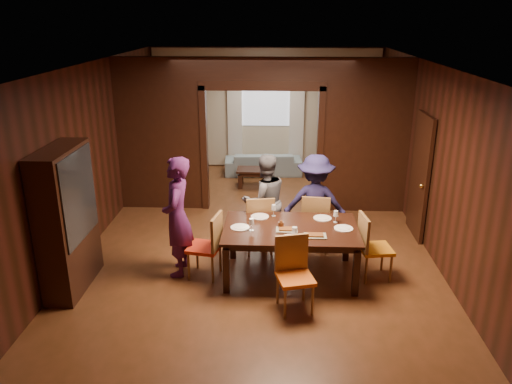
{
  "coord_description": "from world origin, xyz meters",
  "views": [
    {
      "loc": [
        0.3,
        -7.58,
        3.63
      ],
      "look_at": [
        -0.02,
        -0.4,
        1.05
      ],
      "focal_mm": 35.0,
      "sensor_mm": 36.0,
      "label": 1
    }
  ],
  "objects_px": {
    "person_grey": "(265,201)",
    "chair_near": "(295,276)",
    "person_navy": "(315,203)",
    "sofa": "(263,163)",
    "person_purple": "(177,217)",
    "chair_far_r": "(316,221)",
    "chair_left": "(204,245)",
    "chair_right": "(376,247)",
    "chair_far_l": "(259,223)",
    "coffee_table": "(255,178)",
    "hutch": "(67,220)",
    "dining_table": "(290,252)"
  },
  "relations": [
    {
      "from": "person_grey",
      "to": "dining_table",
      "type": "relative_size",
      "value": 0.82
    },
    {
      "from": "person_navy",
      "to": "chair_right",
      "type": "bearing_deg",
      "value": 135.76
    },
    {
      "from": "person_purple",
      "to": "chair_near",
      "type": "xyz_separation_m",
      "value": [
        1.67,
        -0.92,
        -0.4
      ]
    },
    {
      "from": "chair_far_l",
      "to": "chair_far_r",
      "type": "relative_size",
      "value": 1.0
    },
    {
      "from": "chair_right",
      "to": "chair_near",
      "type": "height_order",
      "value": "same"
    },
    {
      "from": "person_grey",
      "to": "chair_near",
      "type": "bearing_deg",
      "value": 82.36
    },
    {
      "from": "person_navy",
      "to": "person_grey",
      "type": "bearing_deg",
      "value": -0.06
    },
    {
      "from": "person_navy",
      "to": "sofa",
      "type": "xyz_separation_m",
      "value": [
        -0.94,
        3.99,
        -0.52
      ]
    },
    {
      "from": "dining_table",
      "to": "hutch",
      "type": "distance_m",
      "value": 3.12
    },
    {
      "from": "person_navy",
      "to": "sofa",
      "type": "distance_m",
      "value": 4.13
    },
    {
      "from": "dining_table",
      "to": "chair_left",
      "type": "distance_m",
      "value": 1.25
    },
    {
      "from": "person_purple",
      "to": "chair_far_r",
      "type": "bearing_deg",
      "value": 111.21
    },
    {
      "from": "chair_far_r",
      "to": "sofa",
      "type": "bearing_deg",
      "value": -70.0
    },
    {
      "from": "sofa",
      "to": "hutch",
      "type": "height_order",
      "value": "hutch"
    },
    {
      "from": "person_grey",
      "to": "chair_far_l",
      "type": "distance_m",
      "value": 0.38
    },
    {
      "from": "chair_left",
      "to": "chair_right",
      "type": "bearing_deg",
      "value": 102.67
    },
    {
      "from": "chair_far_r",
      "to": "hutch",
      "type": "distance_m",
      "value": 3.74
    },
    {
      "from": "person_navy",
      "to": "chair_far_l",
      "type": "relative_size",
      "value": 1.63
    },
    {
      "from": "chair_right",
      "to": "chair_far_r",
      "type": "distance_m",
      "value": 1.2
    },
    {
      "from": "person_purple",
      "to": "chair_far_r",
      "type": "distance_m",
      "value": 2.26
    },
    {
      "from": "sofa",
      "to": "chair_left",
      "type": "relative_size",
      "value": 1.87
    },
    {
      "from": "chair_right",
      "to": "chair_far_l",
      "type": "distance_m",
      "value": 1.88
    },
    {
      "from": "chair_far_r",
      "to": "hutch",
      "type": "xyz_separation_m",
      "value": [
        -3.46,
        -1.32,
        0.52
      ]
    },
    {
      "from": "chair_near",
      "to": "chair_right",
      "type": "bearing_deg",
      "value": 22.49
    },
    {
      "from": "chair_left",
      "to": "hutch",
      "type": "distance_m",
      "value": 1.9
    },
    {
      "from": "dining_table",
      "to": "chair_near",
      "type": "relative_size",
      "value": 1.97
    },
    {
      "from": "dining_table",
      "to": "coffee_table",
      "type": "relative_size",
      "value": 2.39
    },
    {
      "from": "chair_far_l",
      "to": "hutch",
      "type": "bearing_deg",
      "value": 14.97
    },
    {
      "from": "sofa",
      "to": "chair_right",
      "type": "relative_size",
      "value": 1.87
    },
    {
      "from": "sofa",
      "to": "chair_far_l",
      "type": "height_order",
      "value": "chair_far_l"
    },
    {
      "from": "coffee_table",
      "to": "chair_near",
      "type": "relative_size",
      "value": 0.82
    },
    {
      "from": "person_purple",
      "to": "hutch",
      "type": "xyz_separation_m",
      "value": [
        -1.41,
        -0.46,
        0.11
      ]
    },
    {
      "from": "person_purple",
      "to": "sofa",
      "type": "relative_size",
      "value": 0.98
    },
    {
      "from": "chair_left",
      "to": "chair_far_l",
      "type": "distance_m",
      "value": 1.13
    },
    {
      "from": "chair_left",
      "to": "chair_far_l",
      "type": "xyz_separation_m",
      "value": [
        0.75,
        0.84,
        0.0
      ]
    },
    {
      "from": "person_grey",
      "to": "chair_left",
      "type": "xyz_separation_m",
      "value": [
        -0.84,
        -1.06,
        -0.29
      ]
    },
    {
      "from": "sofa",
      "to": "coffee_table",
      "type": "height_order",
      "value": "sofa"
    },
    {
      "from": "person_navy",
      "to": "chair_right",
      "type": "relative_size",
      "value": 1.63
    },
    {
      "from": "person_purple",
      "to": "person_navy",
      "type": "xyz_separation_m",
      "value": [
        2.03,
        0.91,
        -0.1
      ]
    },
    {
      "from": "coffee_table",
      "to": "hutch",
      "type": "relative_size",
      "value": 0.4
    },
    {
      "from": "chair_far_l",
      "to": "chair_far_r",
      "type": "height_order",
      "value": "same"
    },
    {
      "from": "person_purple",
      "to": "chair_near",
      "type": "relative_size",
      "value": 1.83
    },
    {
      "from": "chair_right",
      "to": "chair_far_l",
      "type": "height_order",
      "value": "same"
    },
    {
      "from": "sofa",
      "to": "chair_left",
      "type": "height_order",
      "value": "chair_left"
    },
    {
      "from": "person_purple",
      "to": "hutch",
      "type": "distance_m",
      "value": 1.48
    },
    {
      "from": "person_purple",
      "to": "chair_near",
      "type": "distance_m",
      "value": 1.95
    },
    {
      "from": "chair_far_l",
      "to": "chair_near",
      "type": "xyz_separation_m",
      "value": [
        0.53,
        -1.67,
        0.0
      ]
    },
    {
      "from": "coffee_table",
      "to": "chair_near",
      "type": "distance_m",
      "value": 4.95
    },
    {
      "from": "chair_left",
      "to": "chair_right",
      "type": "xyz_separation_m",
      "value": [
        2.46,
        0.06,
        0.0
      ]
    },
    {
      "from": "person_grey",
      "to": "chair_far_r",
      "type": "distance_m",
      "value": 0.88
    }
  ]
}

